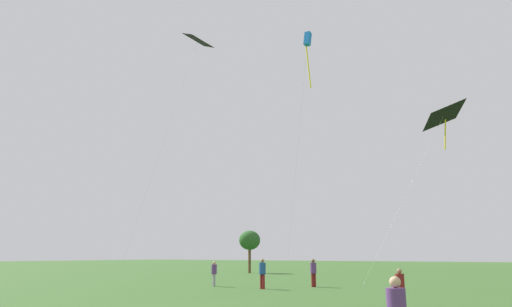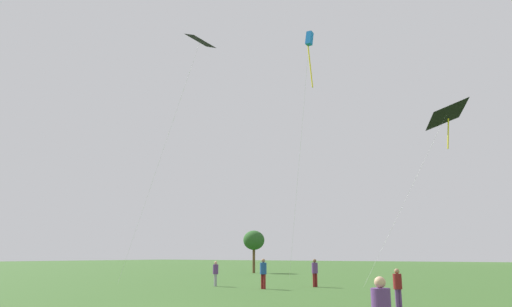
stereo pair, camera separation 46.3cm
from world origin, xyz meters
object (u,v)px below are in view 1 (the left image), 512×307
Objects in this scene: park_tree_0 at (250,241)px; person_standing_2 at (400,285)px; person_standing_3 at (262,271)px; kite_flying_1 at (308,44)px; kite_flying_3 at (443,116)px; person_standing_4 at (313,271)px; kite_flying_2 at (198,41)px; person_standing_5 at (214,272)px.

person_standing_2 is at bearing -46.90° from park_tree_0.
kite_flying_1 reaches higher than person_standing_3.
person_standing_3 is 0.14× the size of kite_flying_3.
person_standing_2 is 20.51m from kite_flying_3.
kite_flying_2 is (-9.69, -1.05, 18.72)m from person_standing_4.
person_standing_3 is 4.06m from person_standing_5.
person_standing_5 is (-4.04, 0.30, -0.11)m from person_standing_3.
person_standing_3 is 3.89m from person_standing_4.
person_standing_2 is at bearing -24.68° from kite_flying_2.
kite_flying_1 is at bearing 54.43° from person_standing_4.
person_standing_2 is 0.84× the size of person_standing_3.
park_tree_0 is (-24.95, 26.66, 2.83)m from person_standing_2.
kite_flying_3 is at bearing -119.86° from person_standing_3.
person_standing_5 is 19.27m from kite_flying_1.
kite_flying_1 is at bearing -112.82° from person_standing_2.
kite_flying_1 reaches higher than kite_flying_3.
person_standing_5 is 23.26m from park_tree_0.
kite_flying_2 is at bearing -156.20° from kite_flying_1.
kite_flying_2 is (-18.02, 8.28, 18.87)m from person_standing_2.
person_standing_3 is 20.41m from kite_flying_2.
kite_flying_3 is (17.32, 8.66, -7.33)m from kite_flying_2.
park_tree_0 is at bearing 72.60° from person_standing_4.
kite_flying_1 is 1.51× the size of kite_flying_3.
kite_flying_2 reaches higher than kite_flying_3.
kite_flying_1 is at bearing 23.80° from kite_flying_2.
person_standing_2 is 0.07× the size of kite_flying_2.
person_standing_4 reaches higher than person_standing_5.
kite_flying_2 reaches higher than park_tree_0.
park_tree_0 is at bearing 158.16° from kite_flying_3.
person_standing_3 is 18.46m from kite_flying_3.
kite_flying_2 is at bearing 125.01° from person_standing_4.
kite_flying_3 is at bearing -149.17° from person_standing_2.
person_standing_5 is at bearing -28.68° from kite_flying_2.
person_standing_2 is at bearing -87.65° from kite_flying_3.
kite_flying_1 is (-1.27, 2.66, 17.71)m from person_standing_4.
kite_flying_3 is (9.49, 11.03, 11.37)m from person_standing_3.
person_standing_2 is 23.56m from kite_flying_1.
person_standing_2 is 0.85× the size of person_standing_4.
person_standing_4 is (-8.33, 9.34, 0.15)m from person_standing_2.
person_standing_3 is at bearing -91.65° from person_standing_2.
person_standing_5 is (-5.89, -3.13, -0.09)m from person_standing_4.
park_tree_0 is (-24.26, 9.72, -8.71)m from kite_flying_3.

